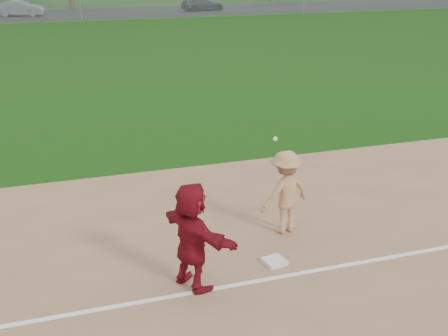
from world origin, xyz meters
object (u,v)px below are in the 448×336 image
object	(u,v)px
base_runner	(192,236)
car_mid	(20,8)
first_base	(274,261)
car_right	(203,4)

from	to	relation	value
base_runner	car_mid	xyz separation A→B (m)	(-3.59, 46.08, -0.30)
first_base	car_right	size ratio (longest dim) A/B	0.09
base_runner	car_right	xyz separation A→B (m)	(13.05, 45.89, -0.37)
car_mid	car_right	bearing A→B (deg)	-78.97
car_mid	base_runner	bearing A→B (deg)	-163.89
car_right	base_runner	bearing A→B (deg)	153.85
car_mid	car_right	xyz separation A→B (m)	(16.64, -0.18, -0.06)
base_runner	car_mid	world-z (taller)	base_runner
base_runner	first_base	bearing A→B (deg)	-105.79
first_base	car_mid	distance (m)	46.13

